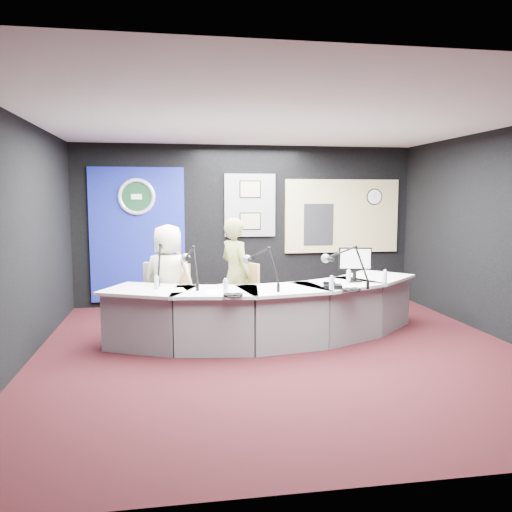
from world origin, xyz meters
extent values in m
plane|color=black|center=(0.00, 0.00, 0.00)|extent=(6.00, 6.00, 0.00)
cube|color=silver|center=(0.00, 0.00, 2.80)|extent=(6.00, 6.00, 0.02)
cube|color=black|center=(0.00, 3.00, 1.40)|extent=(6.00, 0.02, 2.80)
cube|color=black|center=(0.00, -3.00, 1.40)|extent=(6.00, 0.02, 2.80)
cube|color=black|center=(-3.00, 0.00, 1.40)|extent=(0.02, 6.00, 2.80)
cube|color=black|center=(3.00, 0.00, 1.40)|extent=(0.02, 6.00, 2.80)
cube|color=navy|center=(-1.90, 2.97, 1.25)|extent=(1.60, 0.05, 2.30)
torus|color=silver|center=(-1.90, 2.93, 1.90)|extent=(0.63, 0.07, 0.63)
cylinder|color=#0E3419|center=(-1.90, 2.94, 1.90)|extent=(0.48, 0.01, 0.48)
cube|color=slate|center=(0.05, 2.97, 1.75)|extent=(0.90, 0.04, 1.10)
cube|color=gray|center=(0.05, 2.94, 2.03)|extent=(0.34, 0.02, 0.27)
cube|color=gray|center=(0.05, 2.94, 1.47)|extent=(0.34, 0.02, 0.27)
cube|color=tan|center=(1.75, 2.97, 1.55)|extent=(2.12, 0.06, 1.32)
cube|color=#FFDBA1|center=(1.75, 2.96, 1.55)|extent=(2.00, 0.02, 1.20)
cube|color=black|center=(1.30, 2.94, 1.40)|extent=(0.55, 0.02, 0.75)
cylinder|color=white|center=(2.35, 2.94, 1.90)|extent=(0.28, 0.01, 0.28)
cube|color=gray|center=(-1.48, 1.30, 0.62)|extent=(0.50, 0.26, 0.70)
imported|color=beige|center=(-1.38, 1.07, 0.76)|extent=(0.87, 0.73, 1.52)
imported|color=olive|center=(-0.44, 1.09, 0.80)|extent=(0.62, 0.70, 1.61)
cube|color=black|center=(1.11, 0.55, 1.07)|extent=(0.46, 0.13, 0.32)
cube|color=black|center=(0.67, 0.10, 0.78)|extent=(0.25, 0.21, 0.05)
torus|color=black|center=(0.85, -0.08, 0.77)|extent=(0.23, 0.23, 0.04)
torus|color=black|center=(-0.63, -0.20, 0.77)|extent=(0.22, 0.22, 0.04)
cube|color=white|center=(-1.28, 0.31, 0.75)|extent=(0.24, 0.31, 0.00)
cube|color=white|center=(-0.82, 0.05, 0.75)|extent=(0.25, 0.33, 0.00)
camera|label=1|loc=(-1.33, -6.02, 1.90)|focal=36.00mm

